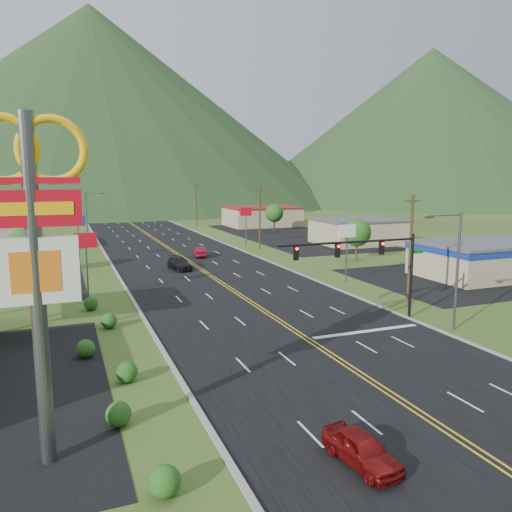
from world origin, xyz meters
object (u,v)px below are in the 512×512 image
object	(u,v)px
pylon_sign	(33,237)
car_dark_mid	(180,264)
traffic_signal	(370,257)
streetlight_east	(454,263)
car_red_far	(200,252)
streetlight_west	(89,215)
car_red_near	(362,450)

from	to	relation	value
pylon_sign	car_dark_mid	bearing A→B (deg)	70.13
pylon_sign	traffic_signal	distance (m)	26.67
traffic_signal	car_dark_mid	xyz separation A→B (m)	(-8.95, 28.21, -4.58)
streetlight_east	car_red_far	bearing A→B (deg)	101.97
car_dark_mid	streetlight_west	bearing A→B (deg)	103.61
streetlight_east	car_dark_mid	bearing A→B (deg)	112.96
streetlight_east	car_red_far	xyz separation A→B (m)	(-8.67, 40.90, -4.48)
traffic_signal	streetlight_east	size ratio (longest dim) A/B	1.46
pylon_sign	car_dark_mid	distance (m)	43.60
traffic_signal	car_red_near	distance (m)	21.04
traffic_signal	streetlight_east	distance (m)	6.17
car_dark_mid	traffic_signal	bearing A→B (deg)	-77.14
traffic_signal	streetlight_east	world-z (taller)	streetlight_east
streetlight_west	traffic_signal	bearing A→B (deg)	-72.03
streetlight_east	car_dark_mid	world-z (taller)	streetlight_east
car_red_near	streetlight_east	bearing A→B (deg)	30.75
car_dark_mid	streetlight_east	bearing A→B (deg)	-71.77
car_red_near	traffic_signal	bearing A→B (deg)	47.88
streetlight_east	car_red_near	distance (m)	21.30
traffic_signal	car_red_near	xyz separation A→B (m)	(-11.66, -16.88, -4.67)
pylon_sign	car_red_far	bearing A→B (deg)	68.26
car_red_near	car_red_far	xyz separation A→B (m)	(7.68, 53.79, 0.04)
traffic_signal	streetlight_west	distance (m)	58.88
pylon_sign	streetlight_west	world-z (taller)	pylon_sign
traffic_signal	car_red_near	size ratio (longest dim) A/B	3.38
traffic_signal	car_red_near	bearing A→B (deg)	-124.63
pylon_sign	car_red_near	xyz separation A→B (m)	(11.83, -4.88, -8.64)
pylon_sign	car_dark_mid	xyz separation A→B (m)	(14.53, 40.21, -8.55)
traffic_signal	streetlight_east	bearing A→B (deg)	-40.39
streetlight_west	car_red_far	distance (m)	24.21
pylon_sign	car_red_far	distance (m)	53.35
car_red_near	car_dark_mid	world-z (taller)	car_dark_mid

